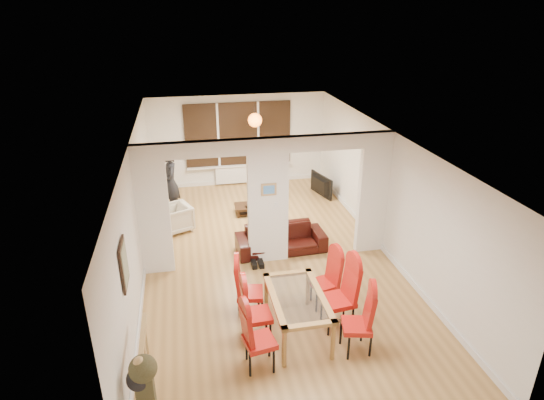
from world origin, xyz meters
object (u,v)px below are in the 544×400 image
object	(u,v)px
dining_chair_la	(260,337)
sofa	(281,239)
bowl	(250,205)
person	(171,183)
dining_chair_rc	(324,280)
bottle	(263,199)
dining_chair_ra	(357,321)
dining_chair_lb	(257,311)
dining_chair_rb	(338,296)
dining_chair_lc	(250,289)
dining_table	(297,314)
coffee_table	(255,209)
television	(318,186)
armchair	(175,218)

from	to	relation	value
dining_chair_la	sofa	bearing A→B (deg)	62.43
bowl	person	bearing A→B (deg)	166.58
dining_chair_rc	bottle	xyz separation A→B (m)	(-0.33, 4.02, -0.15)
dining_chair_ra	sofa	xyz separation A→B (m)	(-0.45, 3.22, -0.26)
dining_chair_la	dining_chair_rc	distance (m)	1.81
dining_chair_lb	bottle	bearing A→B (deg)	76.36
dining_chair_rc	dining_chair_rb	bearing A→B (deg)	-99.54
dining_chair_lc	dining_table	bearing A→B (deg)	-30.91
dining_chair_rc	coffee_table	bearing A→B (deg)	82.92
bottle	television	bearing A→B (deg)	25.84
dining_chair_rc	sofa	distance (m)	2.07
dining_chair_la	dining_chair_lb	world-z (taller)	dining_chair_lb
dining_chair_rb	television	xyz separation A→B (m)	(1.31, 5.42, -0.30)
dining_chair_rb	bottle	bearing A→B (deg)	87.49
sofa	armchair	distance (m)	2.62
dining_table	coffee_table	xyz separation A→B (m)	(0.09, 4.65, -0.23)
dining_chair_la	bowl	world-z (taller)	dining_chair_la
person	bottle	size ratio (longest dim) A/B	6.22
dining_chair_lc	dining_chair_rb	distance (m)	1.45
armchair	sofa	bearing A→B (deg)	34.64
armchair	dining_chair_lb	bearing A→B (deg)	-5.67
dining_chair_rc	dining_table	bearing A→B (deg)	-150.35
dining_table	dining_chair_rc	world-z (taller)	dining_chair_rc
dining_chair_lc	person	world-z (taller)	person
dining_chair_ra	sofa	bearing A→B (deg)	111.37
dining_table	bowl	size ratio (longest dim) A/B	6.58
armchair	dining_table	bearing A→B (deg)	2.39
television	armchair	bearing A→B (deg)	94.47
dining_chair_la	armchair	size ratio (longest dim) A/B	1.53
dining_chair_lb	dining_chair_rc	bearing A→B (deg)	24.45
dining_chair_lc	coffee_table	bearing A→B (deg)	88.81
person	dining_chair_lb	bearing A→B (deg)	7.50
dining_chair_lb	person	size ratio (longest dim) A/B	0.64
dining_chair_ra	dining_chair_rc	xyz separation A→B (m)	(-0.15, 1.18, -0.01)
dining_chair_lb	dining_chair_ra	xyz separation A→B (m)	(1.41, -0.54, -0.00)
dining_chair_ra	bowl	bearing A→B (deg)	112.54
dining_table	sofa	bearing A→B (deg)	83.14
dining_table	coffee_table	bearing A→B (deg)	88.88
coffee_table	sofa	bearing A→B (deg)	-83.56
dining_chair_lc	dining_chair_la	bearing A→B (deg)	-82.71
armchair	television	world-z (taller)	armchair
dining_chair_lc	bottle	bearing A→B (deg)	86.00
dining_chair_ra	armchair	xyz separation A→B (m)	(-2.65, 4.64, -0.22)
dining_chair_rc	sofa	bearing A→B (deg)	83.94
person	bowl	bearing A→B (deg)	69.66
television	person	bearing A→B (deg)	81.00
television	bowl	distance (m)	2.22
dining_chair_rb	television	world-z (taller)	dining_chair_rb
sofa	coffee_table	world-z (taller)	sofa
dining_chair_lb	television	distance (m)	6.08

